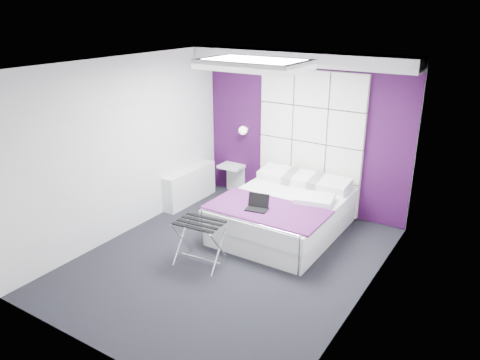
# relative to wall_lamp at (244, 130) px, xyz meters

# --- Properties ---
(floor) EXTENTS (4.40, 4.40, 0.00)m
(floor) POSITION_rel_wall_lamp_xyz_m (1.05, -2.06, -1.22)
(floor) COLOR black
(floor) RESTS_ON ground
(ceiling) EXTENTS (4.40, 4.40, 0.00)m
(ceiling) POSITION_rel_wall_lamp_xyz_m (1.05, -2.06, 1.38)
(ceiling) COLOR white
(ceiling) RESTS_ON wall_back
(wall_back) EXTENTS (3.60, 0.00, 3.60)m
(wall_back) POSITION_rel_wall_lamp_xyz_m (1.05, 0.14, 0.08)
(wall_back) COLOR silver
(wall_back) RESTS_ON floor
(wall_left) EXTENTS (0.00, 4.40, 4.40)m
(wall_left) POSITION_rel_wall_lamp_xyz_m (-0.75, -2.06, 0.08)
(wall_left) COLOR silver
(wall_left) RESTS_ON floor
(wall_right) EXTENTS (0.00, 4.40, 4.40)m
(wall_right) POSITION_rel_wall_lamp_xyz_m (2.85, -2.06, 0.08)
(wall_right) COLOR silver
(wall_right) RESTS_ON floor
(accent_wall) EXTENTS (3.58, 0.02, 2.58)m
(accent_wall) POSITION_rel_wall_lamp_xyz_m (1.05, 0.13, 0.08)
(accent_wall) COLOR #340D38
(accent_wall) RESTS_ON wall_back
(soffit) EXTENTS (3.58, 0.50, 0.20)m
(soffit) POSITION_rel_wall_lamp_xyz_m (1.05, -0.11, 1.28)
(soffit) COLOR white
(soffit) RESTS_ON wall_back
(headboard) EXTENTS (1.80, 0.08, 2.30)m
(headboard) POSITION_rel_wall_lamp_xyz_m (1.20, 0.08, -0.05)
(headboard) COLOR silver
(headboard) RESTS_ON wall_back
(skylight) EXTENTS (1.36, 0.86, 0.12)m
(skylight) POSITION_rel_wall_lamp_xyz_m (1.05, -1.46, 1.33)
(skylight) COLOR white
(skylight) RESTS_ON ceiling
(wall_lamp) EXTENTS (0.15, 0.15, 0.15)m
(wall_lamp) POSITION_rel_wall_lamp_xyz_m (0.00, 0.00, 0.00)
(wall_lamp) COLOR white
(wall_lamp) RESTS_ON wall_back
(radiator) EXTENTS (0.22, 1.20, 0.60)m
(radiator) POSITION_rel_wall_lamp_xyz_m (-0.64, -0.76, -0.92)
(radiator) COLOR white
(radiator) RESTS_ON floor
(bed) EXTENTS (1.67, 2.02, 0.71)m
(bed) POSITION_rel_wall_lamp_xyz_m (1.27, -0.93, -0.92)
(bed) COLOR white
(bed) RESTS_ON floor
(nightstand) EXTENTS (0.42, 0.33, 0.05)m
(nightstand) POSITION_rel_wall_lamp_xyz_m (-0.24, -0.04, -0.70)
(nightstand) COLOR white
(nightstand) RESTS_ON wall_back
(luggage_rack) EXTENTS (0.61, 0.45, 0.60)m
(luggage_rack) POSITION_rel_wall_lamp_xyz_m (0.77, -2.34, -0.92)
(luggage_rack) COLOR silver
(luggage_rack) RESTS_ON floor
(laptop) EXTENTS (0.30, 0.22, 0.22)m
(laptop) POSITION_rel_wall_lamp_xyz_m (1.17, -1.50, -0.60)
(laptop) COLOR black
(laptop) RESTS_ON bed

